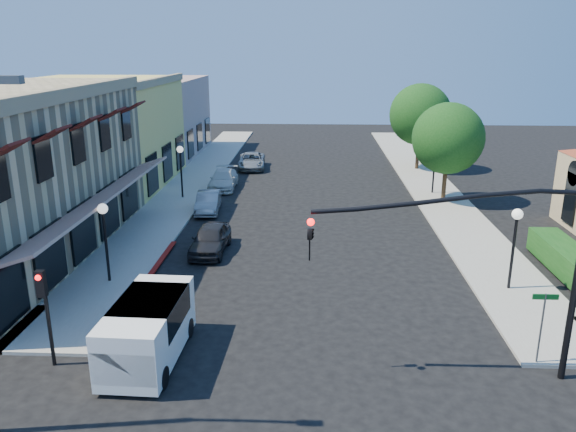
{
  "coord_description": "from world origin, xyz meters",
  "views": [
    {
      "loc": [
        0.26,
        -14.03,
        9.84
      ],
      "look_at": [
        -0.85,
        9.78,
        2.6
      ],
      "focal_mm": 35.0,
      "sensor_mm": 36.0,
      "label": 1
    }
  ],
  "objects_px": {
    "lamppost_left_far": "(181,159)",
    "lamppost_right_far": "(435,155)",
    "lamppost_right_near": "(516,229)",
    "parked_car_b": "(208,202)",
    "street_tree_b": "(420,115)",
    "white_van": "(147,328)",
    "signal_mast_arm": "(505,253)",
    "street_name_sign": "(543,317)",
    "parked_car_d": "(252,161)",
    "secondary_signal": "(44,300)",
    "parked_car_a": "(210,239)",
    "parked_car_c": "(223,179)",
    "street_tree_a": "(448,138)",
    "lamppost_left_near": "(104,223)"
  },
  "relations": [
    {
      "from": "lamppost_right_far",
      "to": "parked_car_d",
      "type": "height_order",
      "value": "lamppost_right_far"
    },
    {
      "from": "parked_car_a",
      "to": "parked_car_d",
      "type": "xyz_separation_m",
      "value": [
        -0.11,
        19.9,
        -0.04
      ]
    },
    {
      "from": "street_tree_b",
      "to": "lamppost_right_near",
      "type": "relative_size",
      "value": 1.97
    },
    {
      "from": "signal_mast_arm",
      "to": "lamppost_right_far",
      "type": "relative_size",
      "value": 2.24
    },
    {
      "from": "white_van",
      "to": "secondary_signal",
      "type": "bearing_deg",
      "value": -169.64
    },
    {
      "from": "street_name_sign",
      "to": "lamppost_right_far",
      "type": "xyz_separation_m",
      "value": [
        1.0,
        21.8,
        1.04
      ]
    },
    {
      "from": "lamppost_right_far",
      "to": "street_tree_b",
      "type": "bearing_deg",
      "value": 87.85
    },
    {
      "from": "street_tree_b",
      "to": "parked_car_d",
      "type": "relative_size",
      "value": 1.52
    },
    {
      "from": "street_tree_b",
      "to": "signal_mast_arm",
      "type": "relative_size",
      "value": 0.88
    },
    {
      "from": "lamppost_left_near",
      "to": "parked_car_a",
      "type": "distance_m",
      "value": 5.82
    },
    {
      "from": "secondary_signal",
      "to": "parked_car_a",
      "type": "height_order",
      "value": "secondary_signal"
    },
    {
      "from": "signal_mast_arm",
      "to": "parked_car_a",
      "type": "xyz_separation_m",
      "value": [
        -10.66,
        10.5,
        -3.4
      ]
    },
    {
      "from": "street_tree_a",
      "to": "parked_car_d",
      "type": "height_order",
      "value": "street_tree_a"
    },
    {
      "from": "lamppost_right_near",
      "to": "parked_car_b",
      "type": "xyz_separation_m",
      "value": [
        -14.7,
        11.0,
        -2.11
      ]
    },
    {
      "from": "lamppost_left_far",
      "to": "lamppost_right_far",
      "type": "xyz_separation_m",
      "value": [
        17.0,
        2.0,
        0.0
      ]
    },
    {
      "from": "street_tree_a",
      "to": "parked_car_b",
      "type": "bearing_deg",
      "value": -168.67
    },
    {
      "from": "street_name_sign",
      "to": "lamppost_right_near",
      "type": "bearing_deg",
      "value": 80.22
    },
    {
      "from": "secondary_signal",
      "to": "parked_car_c",
      "type": "height_order",
      "value": "secondary_signal"
    },
    {
      "from": "lamppost_right_near",
      "to": "lamppost_right_far",
      "type": "relative_size",
      "value": 1.0
    },
    {
      "from": "street_tree_a",
      "to": "parked_car_d",
      "type": "xyz_separation_m",
      "value": [
        -13.71,
        9.9,
        -3.55
      ]
    },
    {
      "from": "parked_car_b",
      "to": "lamppost_left_near",
      "type": "bearing_deg",
      "value": -106.49
    },
    {
      "from": "lamppost_left_far",
      "to": "parked_car_d",
      "type": "bearing_deg",
      "value": 70.06
    },
    {
      "from": "street_name_sign",
      "to": "parked_car_d",
      "type": "xyz_separation_m",
      "value": [
        -12.41,
        29.7,
        -1.06
      ]
    },
    {
      "from": "lamppost_left_far",
      "to": "lamppost_right_far",
      "type": "relative_size",
      "value": 1.0
    },
    {
      "from": "street_name_sign",
      "to": "parked_car_b",
      "type": "height_order",
      "value": "street_name_sign"
    },
    {
      "from": "lamppost_right_near",
      "to": "parked_car_d",
      "type": "distance_m",
      "value": 27.49
    },
    {
      "from": "street_name_sign",
      "to": "parked_car_a",
      "type": "distance_m",
      "value": 15.76
    },
    {
      "from": "secondary_signal",
      "to": "parked_car_d",
      "type": "distance_m",
      "value": 30.7
    },
    {
      "from": "street_tree_b",
      "to": "secondary_signal",
      "type": "bearing_deg",
      "value": -118.77
    },
    {
      "from": "white_van",
      "to": "parked_car_b",
      "type": "distance_m",
      "value": 17.09
    },
    {
      "from": "street_name_sign",
      "to": "lamppost_left_near",
      "type": "relative_size",
      "value": 0.7
    },
    {
      "from": "lamppost_left_near",
      "to": "lamppost_left_far",
      "type": "distance_m",
      "value": 14.0
    },
    {
      "from": "lamppost_right_far",
      "to": "white_van",
      "type": "height_order",
      "value": "lamppost_right_far"
    },
    {
      "from": "street_tree_a",
      "to": "street_name_sign",
      "type": "relative_size",
      "value": 2.59
    },
    {
      "from": "street_tree_b",
      "to": "parked_car_c",
      "type": "bearing_deg",
      "value": -154.98
    },
    {
      "from": "secondary_signal",
      "to": "lamppost_right_near",
      "type": "bearing_deg",
      "value": 21.78
    },
    {
      "from": "white_van",
      "to": "street_name_sign",
      "type": "bearing_deg",
      "value": 1.14
    },
    {
      "from": "white_van",
      "to": "parked_car_c",
      "type": "xyz_separation_m",
      "value": [
        -1.18,
        23.05,
        -0.51
      ]
    },
    {
      "from": "signal_mast_arm",
      "to": "lamppost_right_near",
      "type": "bearing_deg",
      "value": 67.88
    },
    {
      "from": "secondary_signal",
      "to": "street_name_sign",
      "type": "bearing_deg",
      "value": 2.93
    },
    {
      "from": "parked_car_d",
      "to": "lamppost_right_near",
      "type": "bearing_deg",
      "value": -64.47
    },
    {
      "from": "signal_mast_arm",
      "to": "parked_car_c",
      "type": "relative_size",
      "value": 1.78
    },
    {
      "from": "parked_car_b",
      "to": "signal_mast_arm",
      "type": "bearing_deg",
      "value": -60.11
    },
    {
      "from": "parked_car_a",
      "to": "parked_car_b",
      "type": "xyz_separation_m",
      "value": [
        -1.4,
        7.0,
        -0.06
      ]
    },
    {
      "from": "street_tree_a",
      "to": "parked_car_a",
      "type": "distance_m",
      "value": 17.24
    },
    {
      "from": "signal_mast_arm",
      "to": "secondary_signal",
      "type": "bearing_deg",
      "value": -179.63
    },
    {
      "from": "street_tree_b",
      "to": "white_van",
      "type": "distance_m",
      "value": 33.25
    },
    {
      "from": "signal_mast_arm",
      "to": "lamppost_left_far",
      "type": "distance_m",
      "value": 25.07
    },
    {
      "from": "street_tree_a",
      "to": "lamppost_left_near",
      "type": "height_order",
      "value": "street_tree_a"
    },
    {
      "from": "street_tree_a",
      "to": "lamppost_left_near",
      "type": "xyz_separation_m",
      "value": [
        -17.3,
        -14.0,
        -1.46
      ]
    }
  ]
}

